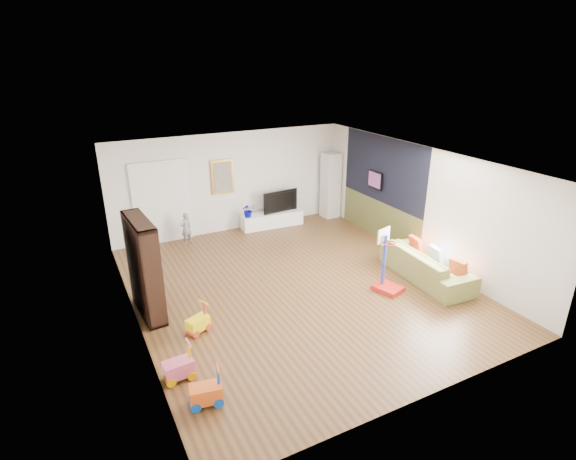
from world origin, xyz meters
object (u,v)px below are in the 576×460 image
sofa (426,265)px  basketball_hoop (390,261)px  bookshelf (144,268)px  media_console (272,219)px

sofa → basketball_hoop: bearing=96.5°
bookshelf → basketball_hoop: size_ratio=1.41×
sofa → bookshelf: bearing=80.2°
sofa → media_console: bearing=24.1°
media_console → basketball_hoop: basketball_hoop is taller
media_console → sofa: sofa is taller
media_console → bookshelf: (-4.04, -3.03, 0.74)m
bookshelf → sofa: size_ratio=0.84×
media_console → bookshelf: 5.10m
bookshelf → sofa: bearing=-17.6°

